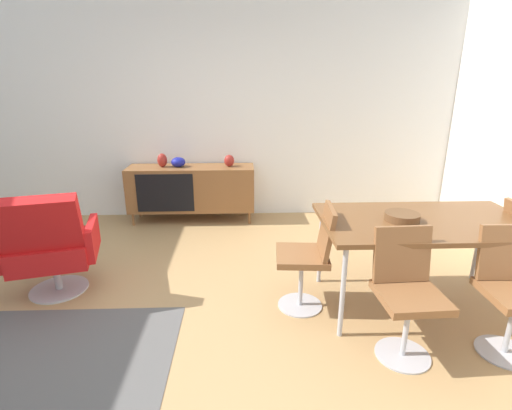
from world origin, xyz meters
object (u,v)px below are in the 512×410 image
Objects in this scene: sideboard at (192,188)px; dining_chair_front_right at (512,287)px; vase_sculptural_dark at (178,162)px; dining_chair_near_window at (310,254)px; wooden_bowl_on_table at (402,217)px; lounge_chair_red at (49,244)px; vase_cobalt at (229,161)px; dining_chair_front_left at (407,289)px; dining_table at (425,225)px; vase_ceramic_small at (162,160)px.

dining_chair_front_right reaches higher than sideboard.
dining_chair_near_window is at bearing -57.29° from vase_sculptural_dark.
lounge_chair_red reaches higher than wooden_bowl_on_table.
dining_chair_near_window reaches higher than sideboard.
dining_chair_front_right is at bearing -13.65° from lounge_chair_red.
vase_cobalt is at bearing 0.22° from sideboard.
dining_chair_front_right is 1.00× the size of dining_chair_front_left.
dining_chair_near_window is at bearing -71.69° from vase_cobalt.
dining_table is (1.57, -2.06, -0.10)m from vase_cobalt.
lounge_chair_red is (-3.37, 0.82, -0.00)m from dining_chair_front_right.
vase_ceramic_small reaches higher than dining_table.
wooden_bowl_on_table is (-0.19, -0.01, 0.07)m from dining_table.
sideboard is 1.87× the size of dining_chair_front_left.
sideboard is 0.61m from vase_cobalt.
vase_cobalt reaches higher than dining_chair_near_window.
lounge_chair_red is at bearing 175.08° from dining_table.
vase_cobalt is 0.57× the size of wooden_bowl_on_table.
dining_table is at bearing 3.30° from wooden_bowl_on_table.
sideboard is at bearing -0.31° from vase_ceramic_small.
vase_sculptural_dark is 1.03× the size of vase_ceramic_small.
vase_sculptural_dark is 3.23m from dining_chair_front_left.
wooden_bowl_on_table is 0.76m from dining_chair_near_window.
vase_cobalt is 0.83× the size of vase_sculptural_dark.
dining_chair_front_right reaches higher than vase_sculptural_dark.
dining_chair_near_window is 2.15m from lounge_chair_red.
lounge_chair_red is (-0.60, -1.80, -0.34)m from vase_ceramic_small.
vase_cobalt reaches higher than wooden_bowl_on_table.
lounge_chair_red is (-2.83, 0.27, -0.30)m from wooden_bowl_on_table.
dining_chair_front_right is 1.36m from dining_chair_near_window.
dining_chair_near_window is at bearing -7.07° from lounge_chair_red.
dining_chair_front_left is at bearing -106.11° from wooden_bowl_on_table.
vase_sculptural_dark is at bearing 0.00° from vase_ceramic_small.
dining_chair_front_left is (-0.35, -0.56, -0.23)m from dining_table.
dining_chair_front_right reaches higher than wooden_bowl_on_table.
vase_sculptural_dark is 0.21× the size of dining_chair_front_right.
vase_cobalt is 0.16× the size of lounge_chair_red.
vase_ceramic_small is 0.18× the size of lounge_chair_red.
vase_cobalt is 0.17× the size of dining_chair_near_window.
dining_chair_front_right is 3.47m from lounge_chair_red.
wooden_bowl_on_table reaches higher than sideboard.
dining_chair_front_left is (0.54, -0.55, 0.00)m from dining_chair_near_window.
dining_chair_front_right is (2.42, -2.62, 0.03)m from sideboard.
vase_ceramic_small is at bearing 180.00° from vase_sculptural_dark.
vase_sculptural_dark is 3.68m from dining_chair_front_right.
sideboard is at bearing 119.71° from dining_chair_near_window.
dining_table is at bearing -42.94° from vase_sculptural_dark.
dining_chair_front_left is (1.86, -2.62, -0.31)m from vase_sculptural_dark.
vase_sculptural_dark is 0.68× the size of wooden_bowl_on_table.
dining_chair_front_left reaches higher than wooden_bowl_on_table.
dining_table is at bearing -44.91° from sideboard.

